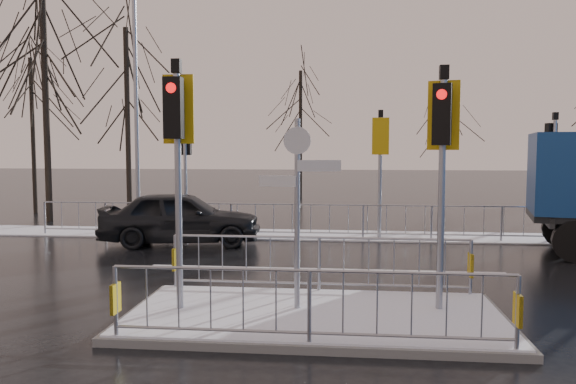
# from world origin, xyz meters

# --- Properties ---
(ground) EXTENTS (120.00, 120.00, 0.00)m
(ground) POSITION_xyz_m (0.00, 0.00, 0.00)
(ground) COLOR black
(ground) RESTS_ON ground
(snow_verge) EXTENTS (30.00, 2.00, 0.04)m
(snow_verge) POSITION_xyz_m (0.00, 8.60, 0.02)
(snow_verge) COLOR white
(snow_verge) RESTS_ON ground
(lane_markings) EXTENTS (8.00, 11.38, 0.01)m
(lane_markings) POSITION_xyz_m (0.00, -0.33, 0.00)
(lane_markings) COLOR silver
(lane_markings) RESTS_ON ground
(traffic_island) EXTENTS (6.00, 3.04, 4.15)m
(traffic_island) POSITION_xyz_m (-0.01, 0.01, 0.39)
(traffic_island) COLOR slate
(traffic_island) RESTS_ON ground
(far_kerb_fixtures) EXTENTS (18.00, 0.65, 3.83)m
(far_kerb_fixtures) POSITION_xyz_m (0.29, 8.09, 1.02)
(far_kerb_fixtures) COLOR gray
(far_kerb_fixtures) RESTS_ON ground
(car_far_lane) EXTENTS (4.74, 2.57, 1.53)m
(car_far_lane) POSITION_xyz_m (-4.19, 6.71, 0.77)
(car_far_lane) COLOR black
(car_far_lane) RESTS_ON ground
(tree_near_a) EXTENTS (4.75, 4.75, 8.97)m
(tree_near_a) POSITION_xyz_m (-10.50, 11.00, 6.11)
(tree_near_a) COLOR black
(tree_near_a) RESTS_ON ground
(tree_near_b) EXTENTS (4.00, 4.00, 7.55)m
(tree_near_b) POSITION_xyz_m (-8.00, 12.50, 5.15)
(tree_near_b) COLOR black
(tree_near_b) RESTS_ON ground
(tree_near_c) EXTENTS (3.50, 3.50, 6.61)m
(tree_near_c) POSITION_xyz_m (-12.50, 13.50, 4.50)
(tree_near_c) COLOR black
(tree_near_c) RESTS_ON ground
(tree_far_a) EXTENTS (3.75, 3.75, 7.08)m
(tree_far_a) POSITION_xyz_m (-2.00, 22.00, 4.82)
(tree_far_a) COLOR black
(tree_far_a) RESTS_ON ground
(tree_far_b) EXTENTS (3.25, 3.25, 6.14)m
(tree_far_b) POSITION_xyz_m (6.00, 24.00, 4.18)
(tree_far_b) COLOR black
(tree_far_b) RESTS_ON ground
(street_lamp_left) EXTENTS (1.25, 0.18, 8.20)m
(street_lamp_left) POSITION_xyz_m (-6.43, 9.50, 4.49)
(street_lamp_left) COLOR gray
(street_lamp_left) RESTS_ON ground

